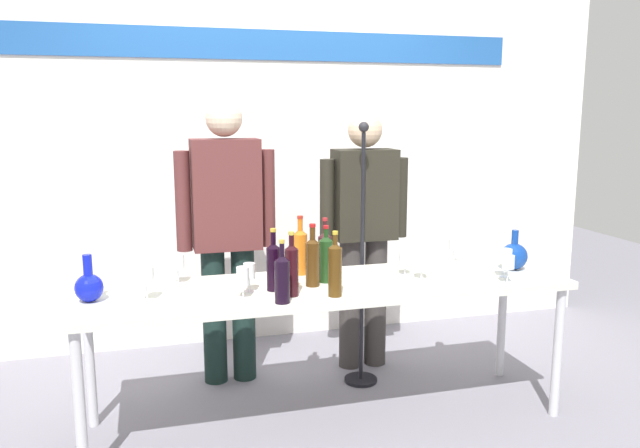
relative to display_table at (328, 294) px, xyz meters
name	(u,v)px	position (x,y,z in m)	size (l,w,h in m)	color
ground_plane	(328,420)	(0.00, 0.00, -0.70)	(10.00, 10.00, 0.00)	gray
back_wall	(273,129)	(0.00, 1.39, 0.80)	(5.00, 0.11, 3.00)	white
display_table	(328,294)	(0.00, 0.00, 0.00)	(2.52, 0.65, 0.76)	silver
decanter_blue_left	(89,286)	(-1.15, 0.00, 0.13)	(0.13, 0.13, 0.22)	#101BBE
decanter_blue_right	(514,256)	(1.08, 0.00, 0.14)	(0.15, 0.15, 0.22)	navy
presenter_left	(227,225)	(-0.43, 0.66, 0.26)	(0.58, 0.22, 1.69)	black
presenter_right	(364,226)	(0.43, 0.66, 0.22)	(0.57, 0.22, 1.62)	#383331
wine_bottle_0	(282,277)	(-0.29, -0.26, 0.18)	(0.07, 0.07, 0.30)	black
wine_bottle_1	(300,250)	(-0.09, 0.22, 0.19)	(0.08, 0.08, 0.32)	orange
wine_bottle_2	(326,257)	(0.00, 0.03, 0.19)	(0.07, 0.07, 0.30)	#193815
wine_bottle_3	(292,268)	(-0.23, -0.16, 0.19)	(0.07, 0.07, 0.31)	black
wine_bottle_4	(313,260)	(-0.09, -0.02, 0.19)	(0.07, 0.07, 0.32)	#45290D
wine_bottle_5	(325,252)	(0.03, 0.16, 0.19)	(0.07, 0.07, 0.31)	#351618
wine_bottle_6	(335,268)	(-0.03, -0.22, 0.20)	(0.07, 0.07, 0.32)	#492E0D
wine_bottle_7	(274,265)	(-0.29, -0.05, 0.19)	(0.07, 0.07, 0.31)	black
wine_glass_left_0	(243,277)	(-0.46, -0.14, 0.16)	(0.06, 0.06, 0.15)	white
wine_glass_left_1	(146,276)	(-0.90, -0.06, 0.17)	(0.07, 0.07, 0.16)	white
wine_glass_left_2	(178,262)	(-0.74, 0.21, 0.17)	(0.07, 0.07, 0.16)	white
wine_glass_left_3	(249,272)	(-0.41, -0.04, 0.16)	(0.06, 0.06, 0.14)	white
wine_glass_right_0	(454,243)	(0.85, 0.26, 0.17)	(0.06, 0.06, 0.16)	white
wine_glass_right_1	(505,256)	(0.94, -0.14, 0.17)	(0.07, 0.07, 0.15)	white
wine_glass_right_2	(508,263)	(0.89, -0.24, 0.16)	(0.06, 0.06, 0.15)	white
wine_glass_right_3	(422,260)	(0.50, -0.05, 0.16)	(0.07, 0.07, 0.14)	white
wine_glass_right_4	(405,259)	(0.45, 0.05, 0.14)	(0.06, 0.06, 0.12)	white
microphone_stand	(362,298)	(0.33, 0.42, -0.17)	(0.20, 0.20, 1.57)	black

